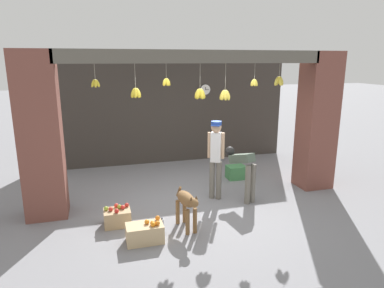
% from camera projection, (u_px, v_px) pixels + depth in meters
% --- Properties ---
extents(ground_plane, '(60.00, 60.00, 0.00)m').
position_uv_depth(ground_plane, '(198.00, 204.00, 6.79)').
color(ground_plane, gray).
extents(shop_back_wall, '(6.90, 0.12, 2.97)m').
position_uv_depth(shop_back_wall, '(166.00, 109.00, 9.34)').
color(shop_back_wall, '#38332D').
rests_on(shop_back_wall, ground_plane).
extents(shop_pillar_left, '(0.70, 0.60, 2.97)m').
position_uv_depth(shop_pillar_left, '(41.00, 137.00, 5.98)').
color(shop_pillar_left, brown).
rests_on(shop_pillar_left, ground_plane).
extents(shop_pillar_right, '(0.70, 0.60, 2.97)m').
position_uv_depth(shop_pillar_right, '(317.00, 121.00, 7.46)').
color(shop_pillar_right, brown).
rests_on(shop_pillar_right, ground_plane).
extents(storefront_awning, '(5.00, 0.30, 0.95)m').
position_uv_depth(storefront_awning, '(198.00, 60.00, 6.24)').
color(storefront_awning, '#5B564C').
extents(dog, '(0.31, 0.80, 0.69)m').
position_uv_depth(dog, '(187.00, 203.00, 5.70)').
color(dog, brown).
rests_on(dog, ground_plane).
extents(shopkeeper, '(0.31, 0.30, 1.62)m').
position_uv_depth(shopkeeper, '(216.00, 154.00, 6.87)').
color(shopkeeper, '#6B665B').
rests_on(shopkeeper, ground_plane).
extents(worker_stooping, '(0.42, 0.78, 1.03)m').
position_uv_depth(worker_stooping, '(243.00, 167.00, 6.88)').
color(worker_stooping, '#6B665B').
rests_on(worker_stooping, ground_plane).
extents(fruit_crate_oranges, '(0.58, 0.35, 0.36)m').
position_uv_depth(fruit_crate_oranges, '(145.00, 233.00, 5.37)').
color(fruit_crate_oranges, tan).
rests_on(fruit_crate_oranges, ground_plane).
extents(fruit_crate_apples, '(0.45, 0.36, 0.35)m').
position_uv_depth(fruit_crate_apples, '(117.00, 217.00, 5.91)').
color(fruit_crate_apples, tan).
rests_on(fruit_crate_apples, ground_plane).
extents(produce_box_green, '(0.44, 0.33, 0.32)m').
position_uv_depth(produce_box_green, '(236.00, 172.00, 8.24)').
color(produce_box_green, '#42844C').
rests_on(produce_box_green, ground_plane).
extents(water_bottle, '(0.08, 0.08, 0.25)m').
position_uv_depth(water_bottle, '(162.00, 225.00, 5.70)').
color(water_bottle, silver).
rests_on(water_bottle, ground_plane).
extents(wall_clock, '(0.30, 0.03, 0.30)m').
position_uv_depth(wall_clock, '(205.00, 90.00, 9.44)').
color(wall_clock, black).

